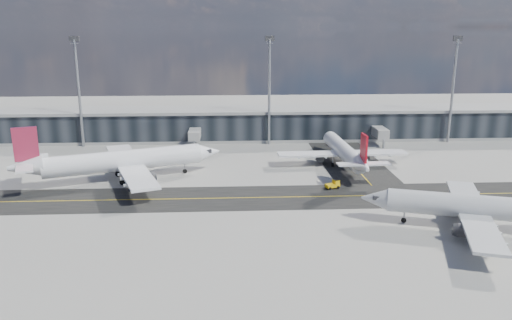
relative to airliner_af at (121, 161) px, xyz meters
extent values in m
plane|color=gray|center=(33.24, -16.32, -4.20)|extent=(300.00, 300.00, 0.00)
cube|color=black|center=(33.24, -12.32, -4.19)|extent=(180.00, 14.00, 0.02)
cube|color=black|center=(51.24, 18.68, -4.19)|extent=(14.00, 50.00, 0.02)
cube|color=yellow|center=(33.24, -12.32, -4.17)|extent=(180.00, 0.25, 0.01)
cube|color=yellow|center=(51.24, 18.68, -4.17)|extent=(0.25, 50.00, 0.01)
cube|color=black|center=(33.24, 38.68, -0.20)|extent=(150.00, 12.00, 8.00)
cube|color=gray|center=(33.24, 38.68, 4.20)|extent=(152.00, 13.00, 0.80)
cube|color=gray|center=(33.24, 38.68, -3.80)|extent=(150.00, 12.20, 0.80)
cube|color=gray|center=(13.24, 30.68, -0.70)|extent=(3.00, 10.00, 2.40)
cylinder|color=gray|center=(13.24, 25.68, -3.00)|extent=(0.60, 0.60, 2.40)
cube|color=gray|center=(63.24, 30.68, -0.70)|extent=(3.00, 10.00, 2.40)
cylinder|color=gray|center=(63.24, 25.68, -3.00)|extent=(0.60, 0.60, 2.40)
cylinder|color=gray|center=(-16.76, 31.68, 9.80)|extent=(0.70, 0.70, 28.00)
cube|color=#2D2D30|center=(-16.76, 31.68, 24.00)|extent=(2.50, 0.50, 1.40)
cylinder|color=gray|center=(33.24, 31.68, 9.80)|extent=(0.70, 0.70, 28.00)
cube|color=#2D2D30|center=(33.24, 31.68, 24.00)|extent=(2.50, 0.50, 1.40)
cylinder|color=gray|center=(83.24, 31.68, 9.80)|extent=(0.70, 0.70, 28.00)
cube|color=#2D2D30|center=(83.24, 31.68, 24.00)|extent=(2.50, 0.50, 1.40)
cylinder|color=white|center=(0.61, 0.22, 0.07)|extent=(31.59, 14.97, 4.27)
cone|color=white|center=(17.68, 6.43, 0.07)|extent=(6.48, 5.84, 4.27)
cone|color=white|center=(-16.96, -6.17, 0.71)|extent=(7.49, 6.21, 4.27)
cube|color=white|center=(1.61, 0.59, -0.99)|extent=(17.43, 35.97, 0.53)
cylinder|color=#2D2D30|center=(0.43, 6.98, -2.17)|extent=(5.06, 3.84, 2.46)
cylinder|color=#2D2D30|center=(4.81, -5.07, -2.17)|extent=(5.06, 3.84, 2.46)
cube|color=#B7B9BC|center=(0.43, 6.98, -1.32)|extent=(2.15, 1.13, 0.85)
cube|color=#B7B9BC|center=(4.81, -5.07, -1.32)|extent=(2.15, 1.13, 0.85)
cube|color=maroon|center=(-16.46, -5.99, 5.20)|extent=(4.38, 1.99, 6.62)
cube|color=white|center=(-16.96, -6.17, 1.36)|extent=(7.19, 13.07, 0.37)
cube|color=#2D2D30|center=(17.18, 6.25, 0.50)|extent=(2.81, 2.94, 0.75)
cylinder|color=gray|center=(12.66, 4.60, -2.92)|extent=(0.33, 0.33, 2.14)
cylinder|color=black|center=(12.66, 4.60, -3.72)|extent=(1.03, 0.68, 0.96)
cylinder|color=black|center=(-1.49, 2.87, -3.61)|extent=(1.29, 0.90, 1.18)
cylinder|color=black|center=(0.70, -3.16, -3.61)|extent=(1.29, 0.90, 1.18)
cylinder|color=white|center=(48.75, 9.26, -0.66)|extent=(4.52, 26.69, 3.54)
cone|color=white|center=(48.19, 24.31, -0.66)|extent=(3.70, 4.56, 3.54)
cone|color=white|center=(49.32, -6.24, -0.12)|extent=(3.74, 5.44, 3.54)
cube|color=white|center=(48.72, 10.14, -1.54)|extent=(30.27, 5.54, 0.44)
cylinder|color=#2D2D30|center=(43.37, 10.83, -2.52)|extent=(2.17, 3.79, 2.04)
cylinder|color=#2D2D30|center=(54.00, 11.22, -2.52)|extent=(2.17, 3.79, 2.04)
cube|color=#B7B9BC|center=(43.37, 10.83, -1.81)|extent=(0.42, 1.78, 0.71)
cube|color=#B7B9BC|center=(54.00, 11.22, -1.81)|extent=(0.42, 1.78, 0.71)
cube|color=red|center=(49.30, -5.80, 3.60)|extent=(0.54, 3.73, 5.49)
cube|color=white|center=(49.32, -6.24, 0.41)|extent=(10.72, 2.87, 0.31)
cube|color=#2D2D30|center=(48.21, 23.86, -0.30)|extent=(2.01, 1.84, 0.62)
cylinder|color=gray|center=(48.36, 19.88, -3.14)|extent=(0.22, 0.22, 1.77)
cylinder|color=black|center=(48.36, 19.88, -3.80)|extent=(0.34, 0.81, 0.80)
cylinder|color=black|center=(46.13, 8.27, -3.71)|extent=(0.48, 0.99, 0.97)
cylinder|color=black|center=(51.44, 8.47, -3.71)|extent=(0.48, 0.99, 0.97)
cylinder|color=#B7B9BC|center=(61.78, -29.31, -0.44)|extent=(28.00, 12.01, 3.76)
cone|color=#B7B9BC|center=(46.55, -24.54, -0.44)|extent=(5.60, 4.99, 3.76)
cube|color=#B7B9BC|center=(60.88, -29.03, -1.38)|extent=(14.03, 31.86, 0.47)
cylinder|color=#2D2D30|center=(58.30, -34.12, -2.42)|extent=(4.41, 3.24, 2.16)
cylinder|color=#2D2D30|center=(61.67, -23.37, -2.42)|extent=(4.41, 3.24, 2.16)
cube|color=#B7B9BC|center=(58.30, -34.12, -1.67)|extent=(1.90, 0.92, 0.75)
cube|color=#B7B9BC|center=(61.67, -23.37, -1.67)|extent=(1.90, 0.92, 0.75)
cube|color=#2D2D30|center=(46.99, -24.68, -0.07)|extent=(2.41, 2.53, 0.66)
cylinder|color=gray|center=(51.03, -25.94, -3.07)|extent=(0.28, 0.28, 1.88)
cylinder|color=black|center=(51.03, -25.94, -3.78)|extent=(0.90, 0.57, 0.84)
cylinder|color=black|center=(61.83, -32.28, -3.68)|extent=(1.13, 0.76, 1.03)
cylinder|color=black|center=(63.52, -26.90, -3.68)|extent=(1.13, 0.76, 1.03)
cube|color=yellow|center=(42.84, -7.78, -3.50)|extent=(3.11, 2.28, 0.66)
cube|color=yellow|center=(43.62, -7.46, -2.88)|extent=(1.42, 1.52, 0.85)
cube|color=black|center=(43.62, -7.46, -2.56)|extent=(1.31, 1.44, 0.23)
cylinder|color=black|center=(43.48, -6.86, -3.87)|extent=(0.70, 0.46, 0.66)
cylinder|color=black|center=(43.94, -7.99, -3.87)|extent=(0.70, 0.46, 0.66)
cylinder|color=black|center=(41.74, -7.57, -3.87)|extent=(0.70, 0.46, 0.66)
cylinder|color=black|center=(42.20, -8.70, -3.87)|extent=(0.70, 0.46, 0.66)
imported|color=white|center=(50.49, 27.68, -3.56)|extent=(3.29, 5.01, 1.28)
camera|label=1|loc=(22.87, -101.06, 26.88)|focal=35.00mm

